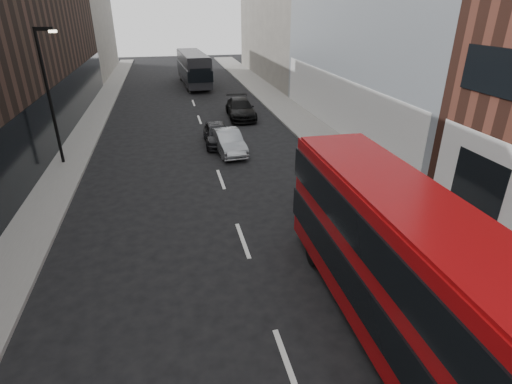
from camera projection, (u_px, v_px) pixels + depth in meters
sidewalk_right at (295, 117)px, 31.61m from camera, size 3.00×80.00×0.15m
sidewalk_left at (89, 129)px, 28.57m from camera, size 2.00×80.00×0.15m
building_left_mid at (32, 21)px, 29.36m from camera, size 5.00×24.00×14.00m
building_left_far at (83, 19)px, 49.01m from camera, size 5.00×20.00×13.00m
street_lamp at (49, 89)px, 20.60m from camera, size 1.06×0.22×7.00m
red_bus at (396, 257)px, 10.21m from camera, size 2.48×10.10×4.07m
grey_bus at (193, 68)px, 43.61m from camera, size 3.10×10.82×3.46m
car_a at (217, 134)px, 25.39m from camera, size 1.75×4.06×1.36m
car_b at (228, 142)px, 23.91m from camera, size 1.79×4.21×1.35m
car_c at (241, 109)px, 31.31m from camera, size 2.23×5.06×1.45m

